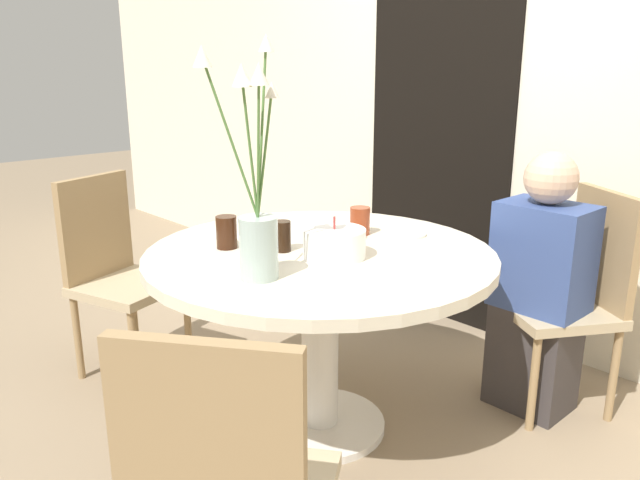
% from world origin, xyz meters
% --- Properties ---
extents(ground_plane, '(16.00, 16.00, 0.00)m').
position_xyz_m(ground_plane, '(0.00, 0.00, 0.00)').
color(ground_plane, '#89755B').
extents(wall_back, '(8.00, 0.05, 2.60)m').
position_xyz_m(wall_back, '(0.00, 1.29, 1.30)').
color(wall_back, beige).
rests_on(wall_back, ground_plane).
extents(doorway_panel, '(0.90, 0.01, 2.05)m').
position_xyz_m(doorway_panel, '(-0.44, 1.26, 1.02)').
color(doorway_panel, black).
rests_on(doorway_panel, ground_plane).
extents(dining_table, '(1.26, 1.26, 0.72)m').
position_xyz_m(dining_table, '(0.00, 0.00, 0.59)').
color(dining_table, beige).
rests_on(dining_table, ground_plane).
extents(chair_right_flank, '(0.55, 0.55, 0.89)m').
position_xyz_m(chair_right_flank, '(0.55, 0.89, 0.50)').
color(chair_right_flank, tan).
rests_on(chair_right_flank, ground_plane).
extents(chair_left_flank, '(0.50, 0.50, 0.89)m').
position_xyz_m(chair_left_flank, '(-0.99, -0.33, 0.50)').
color(chair_left_flank, tan).
rests_on(chair_left_flank, ground_plane).
extents(birthday_cake, '(0.22, 0.22, 0.15)m').
position_xyz_m(birthday_cake, '(0.09, -0.02, 0.77)').
color(birthday_cake, white).
rests_on(birthday_cake, dining_table).
extents(flower_vase, '(0.21, 0.23, 0.73)m').
position_xyz_m(flower_vase, '(0.08, -0.35, 0.94)').
color(flower_vase, '#9EB2AD').
rests_on(flower_vase, dining_table).
extents(side_plate, '(0.17, 0.17, 0.01)m').
position_xyz_m(side_plate, '(0.07, 0.39, 0.72)').
color(side_plate, silver).
rests_on(side_plate, dining_table).
extents(drink_glass_0, '(0.06, 0.06, 0.11)m').
position_xyz_m(drink_glass_0, '(-0.09, -0.10, 0.77)').
color(drink_glass_0, black).
rests_on(drink_glass_0, dining_table).
extents(drink_glass_1, '(0.08, 0.08, 0.11)m').
position_xyz_m(drink_glass_1, '(-0.06, 0.27, 0.77)').
color(drink_glass_1, maroon).
rests_on(drink_glass_1, dining_table).
extents(drink_glass_2, '(0.08, 0.08, 0.12)m').
position_xyz_m(drink_glass_2, '(-0.26, -0.22, 0.78)').
color(drink_glass_2, '#33190C').
rests_on(drink_glass_2, dining_table).
extents(person_woman, '(0.34, 0.24, 1.05)m').
position_xyz_m(person_woman, '(0.47, 0.75, 0.49)').
color(person_woman, '#383333').
rests_on(person_woman, ground_plane).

